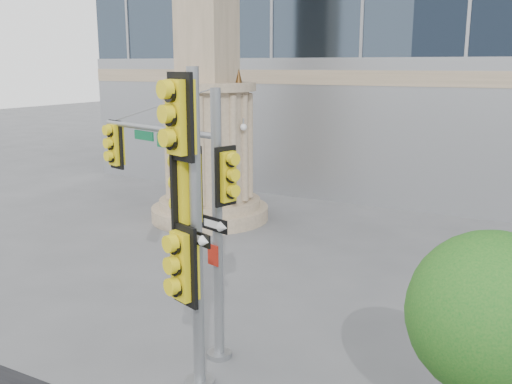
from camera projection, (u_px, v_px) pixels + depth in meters
The scene contains 5 objects.
ground at pixel (213, 365), 11.12m from camera, with size 120.00×120.00×0.00m, color #545456.
monument at pixel (208, 70), 20.42m from camera, with size 4.40×4.40×16.60m.
main_signal_pole at pixel (185, 189), 11.39m from camera, with size 4.03×1.48×5.33m.
secondary_signal_pole at pixel (188, 209), 9.61m from camera, with size 0.98×0.92×5.71m.
street_tree at pixel (495, 322), 7.59m from camera, with size 2.33×2.27×3.62m.
Camera 1 is at (5.61, -8.44, 5.74)m, focal length 40.00 mm.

